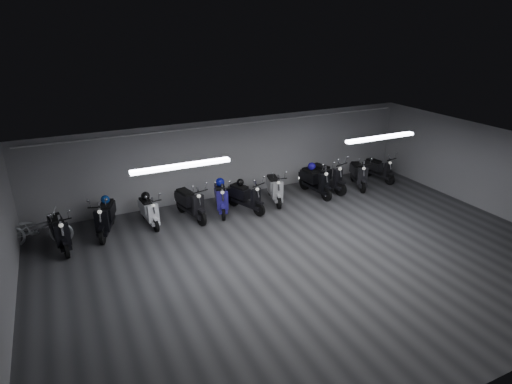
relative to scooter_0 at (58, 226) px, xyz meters
name	(u,v)px	position (x,y,z in m)	size (l,w,h in m)	color
floor	(307,258)	(5.92, -3.39, -0.69)	(14.00, 10.00, 0.01)	#353538
ceiling	(312,158)	(5.92, -3.39, 2.12)	(14.00, 10.00, 0.01)	gray
back_wall	(234,157)	(5.92, 1.62, 0.71)	(14.00, 0.01, 2.80)	#979799
front_wall	(480,330)	(5.92, -8.39, 0.71)	(14.00, 0.01, 2.80)	#979799
right_wall	(494,171)	(12.92, -3.39, 0.71)	(0.01, 10.00, 2.80)	#979799
fluor_strip_left	(182,166)	(2.92, -2.39, 2.05)	(2.40, 0.18, 0.08)	white
fluor_strip_right	(380,138)	(8.92, -2.39, 2.05)	(2.40, 0.18, 0.08)	white
conduit	(234,124)	(5.92, 1.53, 1.93)	(0.05, 0.05, 13.60)	white
scooter_0	(58,226)	(0.00, 0.00, 0.00)	(0.61, 1.84, 1.37)	black
scooter_1	(105,212)	(1.27, 0.38, 0.02)	(0.63, 1.88, 1.40)	black
scooter_2	(149,207)	(2.55, 0.43, -0.08)	(0.54, 1.63, 1.22)	white
scooter_3	(190,198)	(3.84, 0.29, 0.01)	(0.63, 1.88, 1.40)	black
scooter_4	(221,194)	(4.90, 0.33, -0.02)	(0.60, 1.80, 1.34)	navy
scooter_5	(246,192)	(5.68, 0.08, -0.02)	(0.60, 1.80, 1.34)	black
scooter_6	(275,184)	(6.90, 0.35, -0.02)	(0.59, 1.78, 1.32)	#BBBCBF
scooter_7	(316,177)	(8.52, 0.25, 0.03)	(0.64, 1.92, 1.43)	black
scooter_8	(327,172)	(9.13, 0.44, 0.05)	(0.66, 1.98, 1.47)	black
scooter_9	(359,170)	(10.43, 0.22, -0.01)	(0.61, 1.82, 1.35)	black
bicycle	(36,225)	(-0.58, 0.52, -0.07)	(0.67, 1.91, 1.23)	silver
scooter_10	(379,165)	(11.61, 0.45, -0.05)	(0.57, 1.70, 1.27)	black
helmet_0	(145,196)	(2.53, 0.65, 0.20)	(0.27, 0.27, 0.27)	black
helmet_1	(220,182)	(4.97, 0.57, 0.29)	(0.29, 0.29, 0.29)	#0D1194
helmet_2	(240,182)	(5.58, 0.32, 0.27)	(0.25, 0.25, 0.25)	black
helmet_3	(312,166)	(8.50, 0.52, 0.34)	(0.28, 0.28, 0.28)	#190D92
helmet_4	(105,199)	(1.35, 0.63, 0.31)	(0.26, 0.26, 0.26)	navy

